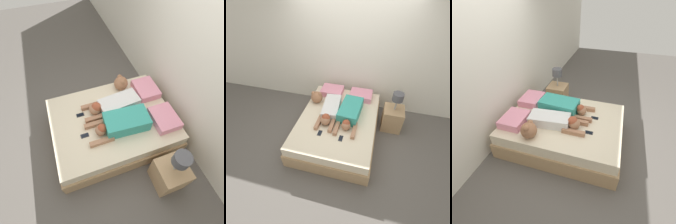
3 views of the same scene
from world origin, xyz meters
The scene contains 11 objects.
ground_plane centered at (0.00, 0.00, 0.00)m, with size 12.00×12.00×0.00m, color #5B5651.
wall_back centered at (0.00, 1.17, 1.30)m, with size 12.00×0.06×2.60m.
bed centered at (0.00, 0.00, 0.24)m, with size 1.56×2.04×0.49m.
pillow_head_left centered at (-0.34, 0.77, 0.55)m, with size 0.48×0.38×0.13m.
pillow_head_right centered at (0.34, 0.77, 0.55)m, with size 0.48×0.38×0.13m.
person_left centered at (-0.18, 0.06, 0.58)m, with size 0.38×0.98×0.22m.
person_right centered at (0.22, 0.09, 0.60)m, with size 0.43×0.99×0.22m.
cell_phone_left centered at (-0.22, -0.48, 0.49)m, with size 0.07×0.13×0.01m.
cell_phone_right centered at (0.18, -0.51, 0.49)m, with size 0.07×0.13×0.01m.
plush_toy centered at (-0.57, 0.38, 0.62)m, with size 0.25×0.25×0.26m.
nightstand centered at (1.09, 0.50, 0.31)m, with size 0.42×0.42×0.93m.
Camera 2 is at (0.63, -2.44, 2.93)m, focal length 28.00 mm.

